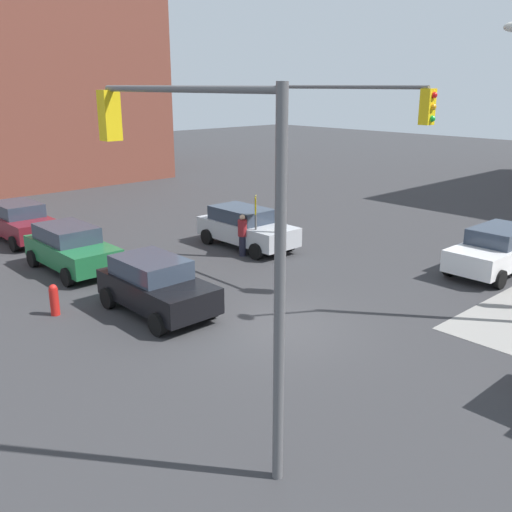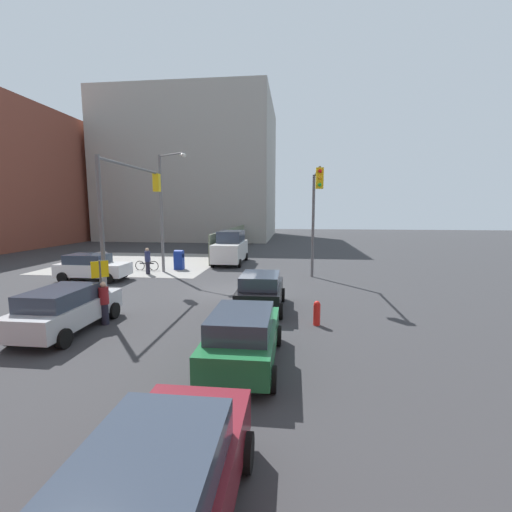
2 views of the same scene
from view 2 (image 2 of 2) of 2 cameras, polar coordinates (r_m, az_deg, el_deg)
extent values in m
plane|color=#333335|center=(18.47, -4.14, -5.86)|extent=(120.00, 120.00, 0.00)
cube|color=gray|center=(29.67, -18.22, -1.05)|extent=(12.00, 12.00, 0.01)
cube|color=slate|center=(35.70, -4.16, 2.67)|extent=(18.62, 0.12, 2.40)
cube|color=#9E9B93|center=(56.16, -10.02, 13.63)|extent=(20.00, 24.00, 20.45)
cylinder|color=brown|center=(58.50, -28.79, 9.66)|extent=(1.80, 1.80, 14.52)
cylinder|color=#59595B|center=(15.33, -24.30, 2.99)|extent=(0.18, 0.18, 6.50)
cylinder|color=#59595B|center=(18.00, -19.98, 13.81)|extent=(5.88, 0.12, 0.12)
cube|color=yellow|center=(20.62, -16.23, 11.64)|extent=(0.32, 0.36, 1.00)
sphere|color=red|center=(20.81, -16.07, 12.50)|extent=(0.18, 0.18, 0.18)
sphere|color=orange|center=(20.79, -16.04, 11.62)|extent=(0.18, 0.18, 0.18)
sphere|color=green|center=(20.77, -16.00, 10.74)|extent=(0.18, 0.18, 0.18)
cylinder|color=#59595B|center=(22.20, 9.48, 4.83)|extent=(0.18, 0.18, 6.50)
cylinder|color=#59595B|center=(19.83, 10.08, 13.54)|extent=(4.92, 0.12, 0.12)
cube|color=yellow|center=(17.33, 10.56, 12.62)|extent=(0.32, 0.36, 1.00)
sphere|color=red|center=(17.19, 10.63, 13.73)|extent=(0.18, 0.18, 0.18)
sphere|color=orange|center=(17.16, 10.60, 12.67)|extent=(0.18, 0.18, 0.18)
sphere|color=green|center=(17.13, 10.58, 11.61)|extent=(0.18, 0.18, 0.18)
cylinder|color=slate|center=(24.59, -15.47, 6.67)|extent=(0.20, 0.20, 8.00)
cylinder|color=slate|center=(23.91, -14.01, 16.08)|extent=(1.33, 2.10, 0.10)
ellipsoid|color=silver|center=(22.98, -12.06, 16.11)|extent=(0.56, 0.36, 0.24)
cylinder|color=#4C4C4C|center=(14.66, -24.39, -5.31)|extent=(0.08, 0.08, 2.40)
cube|color=yellow|center=(14.51, -24.58, -2.04)|extent=(0.48, 0.48, 0.64)
cube|color=navy|center=(25.53, -12.69, -0.93)|extent=(0.56, 0.64, 1.15)
cylinder|color=navy|center=(25.45, -12.73, 0.35)|extent=(0.56, 0.64, 0.56)
cylinder|color=red|center=(13.27, 10.10, -9.63)|extent=(0.26, 0.26, 0.80)
sphere|color=red|center=(13.16, 10.14, -7.89)|extent=(0.24, 0.24, 0.24)
cube|color=white|center=(23.33, -25.45, -2.00)|extent=(1.80, 4.22, 0.75)
cube|color=#2D3847|center=(23.42, -26.25, -0.41)|extent=(1.58, 2.36, 0.55)
cylinder|color=black|center=(23.45, -21.26, -2.66)|extent=(0.22, 0.64, 0.64)
cylinder|color=black|center=(21.90, -23.44, -3.48)|extent=(0.22, 0.64, 0.64)
cylinder|color=black|center=(24.91, -27.13, -2.40)|extent=(0.22, 0.64, 0.64)
cylinder|color=black|center=(23.45, -29.54, -3.14)|extent=(0.22, 0.64, 0.64)
cube|color=#B7BABF|center=(14.16, -28.91, -8.15)|extent=(4.46, 1.80, 0.75)
cube|color=#2D3847|center=(13.72, -29.94, -5.90)|extent=(2.50, 1.58, 0.55)
cylinder|color=black|center=(15.95, -28.33, -7.79)|extent=(0.64, 0.22, 0.64)
cylinder|color=black|center=(15.02, -22.61, -8.38)|extent=(0.64, 0.22, 0.64)
cylinder|color=black|center=(13.69, -35.66, -10.82)|extent=(0.64, 0.22, 0.64)
cylinder|color=black|center=(12.58, -29.42, -11.90)|extent=(0.64, 0.22, 0.64)
cube|color=black|center=(15.06, 0.81, -6.25)|extent=(3.93, 1.80, 0.75)
cube|color=#2D3847|center=(14.61, 0.69, -4.07)|extent=(2.20, 1.58, 0.55)
cylinder|color=black|center=(16.55, -1.86, -6.31)|extent=(0.64, 0.22, 0.64)
cylinder|color=black|center=(16.39, 4.42, -6.47)|extent=(0.64, 0.22, 0.64)
cylinder|color=black|center=(14.00, -3.45, -8.95)|extent=(0.64, 0.22, 0.64)
cylinder|color=black|center=(13.82, 4.03, -9.18)|extent=(0.64, 0.22, 0.64)
cube|color=maroon|center=(5.46, -15.71, -34.35)|extent=(4.20, 1.80, 0.75)
cube|color=#2D3847|center=(4.81, -17.78, -31.08)|extent=(2.35, 1.58, 0.55)
cylinder|color=black|center=(7.01, -18.36, -27.61)|extent=(0.64, 0.22, 0.64)
cylinder|color=black|center=(6.58, -1.69, -29.88)|extent=(0.64, 0.22, 0.64)
cube|color=#1E6638|center=(9.91, -2.11, -13.82)|extent=(4.21, 1.80, 0.75)
cube|color=#2D3847|center=(9.38, -2.43, -10.87)|extent=(2.36, 1.58, 0.55)
cylinder|color=black|center=(11.51, -5.57, -12.72)|extent=(0.64, 0.22, 0.64)
cylinder|color=black|center=(11.29, 3.64, -13.10)|extent=(0.64, 0.22, 0.64)
cylinder|color=black|center=(8.96, -9.55, -18.99)|extent=(0.64, 0.22, 0.64)
cylinder|color=black|center=(8.68, 2.68, -19.81)|extent=(0.64, 0.22, 0.64)
cube|color=white|center=(27.70, -4.30, 0.84)|extent=(5.40, 2.10, 1.40)
cube|color=#2D3847|center=(28.01, -4.16, 3.28)|extent=(3.02, 1.85, 0.90)
cylinder|color=black|center=(25.83, -2.74, -1.22)|extent=(0.64, 0.22, 0.64)
cylinder|color=black|center=(26.24, -7.27, -1.13)|extent=(0.64, 0.22, 0.64)
cylinder|color=black|center=(29.42, -1.61, -0.11)|extent=(0.64, 0.22, 0.64)
cylinder|color=black|center=(29.78, -5.62, -0.05)|extent=(0.64, 0.22, 0.64)
cylinder|color=navy|center=(24.15, -17.65, -0.06)|extent=(0.36, 0.36, 0.69)
sphere|color=tan|center=(24.09, -17.69, 1.03)|extent=(0.24, 0.24, 0.24)
cylinder|color=#1E1E2D|center=(24.26, -17.57, -1.88)|extent=(0.28, 0.28, 0.87)
cylinder|color=maroon|center=(14.18, -24.04, -6.06)|extent=(0.36, 0.36, 0.63)
sphere|color=tan|center=(14.09, -24.14, -4.37)|extent=(0.22, 0.22, 0.22)
cylinder|color=#1E1E2D|center=(14.36, -23.88, -8.84)|extent=(0.28, 0.28, 0.80)
torus|color=black|center=(26.04, -18.78, -1.53)|extent=(0.05, 0.71, 0.71)
torus|color=black|center=(25.61, -16.67, -1.59)|extent=(0.05, 0.71, 0.71)
cube|color=black|center=(25.79, -17.75, -1.17)|extent=(0.04, 1.04, 0.08)
cylinder|color=black|center=(25.65, -17.20, -0.65)|extent=(0.04, 0.04, 0.40)
camera|label=1|loc=(28.93, 20.94, 11.42)|focal=40.00mm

